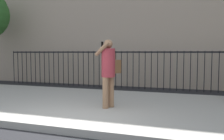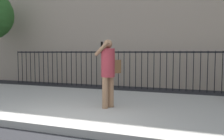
% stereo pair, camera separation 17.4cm
% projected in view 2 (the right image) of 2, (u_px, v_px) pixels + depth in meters
% --- Properties ---
extents(ground_plane, '(60.00, 60.00, 0.00)m').
position_uv_depth(ground_plane, '(54.00, 134.00, 4.45)').
color(ground_plane, black).
extents(sidewalk, '(28.00, 4.40, 0.15)m').
position_uv_depth(sidewalk, '(99.00, 105.00, 6.51)').
color(sidewalk, '#9E9B93').
rests_on(sidewalk, ground).
extents(iron_fence, '(12.03, 0.04, 1.60)m').
position_uv_depth(iron_fence, '(133.00, 65.00, 9.91)').
color(iron_fence, black).
rests_on(iron_fence, ground).
extents(pedestrian_on_phone, '(0.57, 0.72, 1.71)m').
position_uv_depth(pedestrian_on_phone, '(109.00, 68.00, 5.88)').
color(pedestrian_on_phone, '#936B4C').
rests_on(pedestrian_on_phone, sidewalk).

